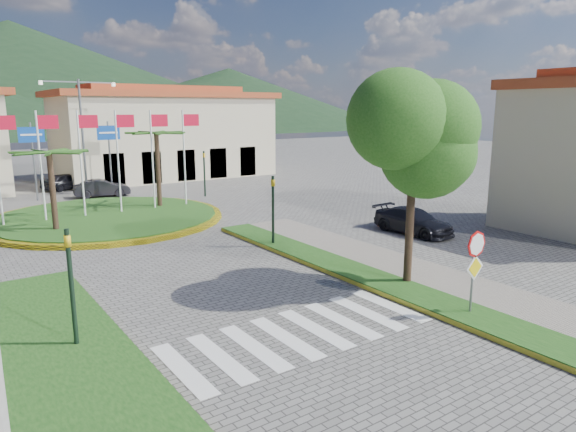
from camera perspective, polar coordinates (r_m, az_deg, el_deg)
ground at (r=11.90m, az=13.17°, el=-19.27°), size 160.00×160.00×0.00m
sidewalk_right at (r=17.34m, az=21.66°, el=-9.32°), size 4.00×28.00×0.15m
verge_right at (r=16.39m, az=19.31°, el=-10.31°), size 1.60×28.00×0.18m
median_left at (r=14.03m, az=-27.24°, el=-14.86°), size 5.00×14.00×0.18m
crosswalk at (r=14.51m, az=1.04°, el=-12.94°), size 8.00×3.00×0.01m
roundabout_island at (r=30.24m, az=-19.50°, el=-0.11°), size 12.70×12.70×6.00m
stop_sign at (r=15.91m, az=20.05°, el=-4.56°), size 0.80×0.11×2.65m
deciduous_tree at (r=17.67m, az=13.84°, el=8.56°), size 3.60×3.60×6.80m
traffic_light_left at (r=14.00m, az=-22.99°, el=-6.35°), size 0.15×0.18×3.20m
traffic_light_right at (r=22.69m, az=-1.68°, el=1.32°), size 0.15×0.18×3.20m
traffic_light_far at (r=36.48m, az=-9.28°, el=5.18°), size 0.18×0.15×3.20m
direction_sign_west at (r=38.12m, az=-26.52°, el=6.78°), size 1.60×0.14×5.20m
direction_sign_east at (r=39.19m, az=-19.25°, el=7.46°), size 1.60×0.14×5.20m
street_lamp_centre at (r=37.69m, az=-21.88°, el=8.60°), size 4.80×0.16×8.00m
building_right at (r=48.08m, az=-13.55°, el=8.94°), size 19.08×9.54×8.05m
hill_far_mid at (r=168.41m, az=-28.15°, el=13.54°), size 180.00×180.00×30.00m
hill_far_east at (r=161.60m, az=-6.52°, el=12.82°), size 120.00×120.00×18.00m
car_dark_a at (r=42.69m, az=-23.33°, el=3.57°), size 4.07×2.63×1.29m
car_dark_b at (r=38.30m, az=-19.98°, el=2.93°), size 3.87×1.84×1.23m
car_side_right at (r=26.18m, az=13.75°, el=-0.54°), size 1.92×4.35×1.24m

